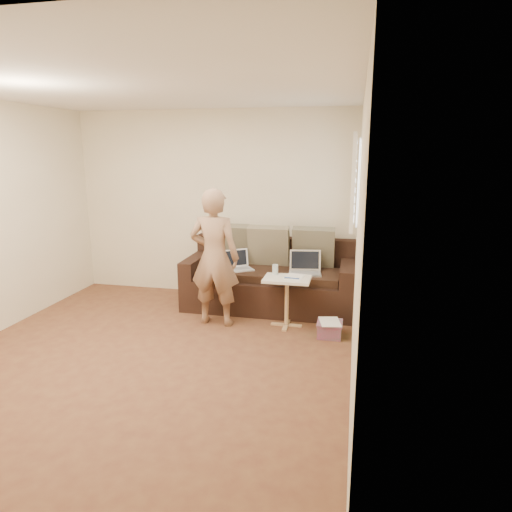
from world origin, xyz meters
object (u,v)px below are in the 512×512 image
(striped_box, at_px, (330,329))
(side_table, at_px, (287,302))
(laptop_silver, at_px, (305,274))
(person, at_px, (214,258))
(sofa, at_px, (269,276))
(drinking_glass, at_px, (275,269))
(laptop_white, at_px, (239,270))

(striped_box, bearing_deg, side_table, 157.88)
(laptop_silver, relative_size, person, 0.24)
(sofa, distance_m, person, 0.98)
(laptop_silver, xyz_separation_m, person, (-1.01, -0.58, 0.30))
(sofa, height_order, laptop_silver, sofa)
(side_table, height_order, drinking_glass, drinking_glass)
(laptop_white, distance_m, person, 0.68)
(side_table, bearing_deg, person, -173.29)
(person, xyz_separation_m, drinking_glass, (0.69, 0.22, -0.16))
(drinking_glass, relative_size, striped_box, 0.43)
(person, xyz_separation_m, striped_box, (1.37, -0.11, -0.73))
(laptop_silver, bearing_deg, drinking_glass, -139.80)
(sofa, bearing_deg, person, -125.84)
(striped_box, bearing_deg, sofa, 135.42)
(laptop_white, height_order, person, person)
(laptop_white, bearing_deg, sofa, -18.18)
(laptop_silver, xyz_separation_m, side_table, (-0.16, -0.48, -0.22))
(sofa, height_order, striped_box, sofa)
(drinking_glass, bearing_deg, side_table, -36.03)
(sofa, relative_size, drinking_glass, 18.33)
(laptop_white, relative_size, side_table, 0.59)
(sofa, xyz_separation_m, laptop_silver, (0.48, -0.14, 0.10))
(laptop_silver, relative_size, side_table, 0.67)
(laptop_white, relative_size, drinking_glass, 2.95)
(drinking_glass, bearing_deg, laptop_silver, 48.65)
(sofa, height_order, laptop_white, sofa)
(sofa, xyz_separation_m, laptop_white, (-0.39, -0.13, 0.10))
(striped_box, bearing_deg, person, 175.31)
(sofa, bearing_deg, striped_box, -44.58)
(person, bearing_deg, laptop_white, -101.42)
(person, bearing_deg, laptop_silver, -148.57)
(person, relative_size, drinking_glass, 13.68)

